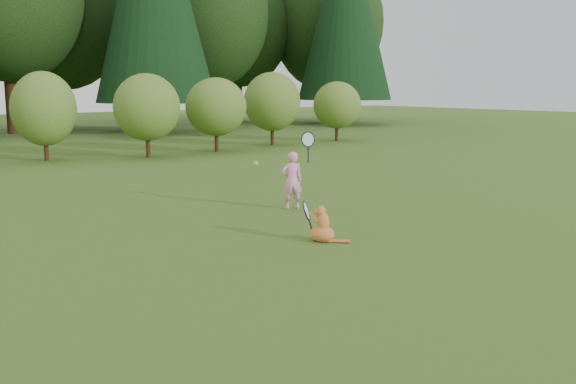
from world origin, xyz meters
TOP-DOWN VIEW (x-y plane):
  - ground at (0.00, 0.00)m, footprint 100.00×100.00m
  - shrub_row at (0.00, 13.00)m, footprint 28.00×3.00m
  - child at (1.64, 2.60)m, footprint 0.65×0.46m
  - cat at (0.45, 0.30)m, footprint 0.49×0.82m
  - tennis_ball at (-0.67, 0.36)m, footprint 0.07×0.07m

SIDE VIEW (x-z plane):
  - ground at x=0.00m, z-range 0.00..0.00m
  - cat at x=0.45m, z-range -0.09..0.65m
  - child at x=1.64m, z-range -0.24..1.38m
  - tennis_ball at x=-0.67m, z-range 1.21..1.27m
  - shrub_row at x=0.00m, z-range 0.00..2.80m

